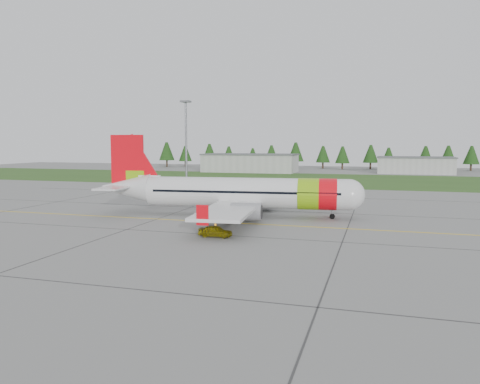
% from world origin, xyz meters
% --- Properties ---
extents(ground, '(320.00, 320.00, 0.00)m').
position_xyz_m(ground, '(0.00, 0.00, 0.00)').
color(ground, gray).
rests_on(ground, ground).
extents(aircraft, '(37.50, 34.72, 11.36)m').
position_xyz_m(aircraft, '(-5.08, 13.54, 3.28)').
color(aircraft, silver).
rests_on(aircraft, ground).
extents(follow_me_car, '(1.27, 1.50, 3.72)m').
position_xyz_m(follow_me_car, '(-3.49, -1.06, 1.86)').
color(follow_me_car, '#D0BB0B').
rests_on(follow_me_car, ground).
extents(service_van, '(1.79, 1.71, 4.73)m').
position_xyz_m(service_van, '(-39.64, 59.86, 2.36)').
color(service_van, silver).
rests_on(service_van, ground).
extents(grass_strip, '(320.00, 50.00, 0.03)m').
position_xyz_m(grass_strip, '(0.00, 82.00, 0.01)').
color(grass_strip, '#30561E').
rests_on(grass_strip, ground).
extents(taxi_guideline, '(120.00, 0.25, 0.02)m').
position_xyz_m(taxi_guideline, '(0.00, 8.00, 0.01)').
color(taxi_guideline, gold).
rests_on(taxi_guideline, ground).
extents(hangar_west, '(32.00, 14.00, 6.00)m').
position_xyz_m(hangar_west, '(-30.00, 110.00, 3.00)').
color(hangar_west, '#A8A8A3').
rests_on(hangar_west, ground).
extents(hangar_east, '(24.00, 12.00, 5.20)m').
position_xyz_m(hangar_east, '(25.00, 118.00, 2.60)').
color(hangar_east, '#A8A8A3').
rests_on(hangar_east, ground).
extents(floodlight_mast, '(0.50, 0.50, 20.00)m').
position_xyz_m(floodlight_mast, '(-32.00, 58.00, 10.00)').
color(floodlight_mast, slate).
rests_on(floodlight_mast, ground).
extents(treeline, '(160.00, 8.00, 10.00)m').
position_xyz_m(treeline, '(0.00, 138.00, 5.00)').
color(treeline, '#1C3F14').
rests_on(treeline, ground).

